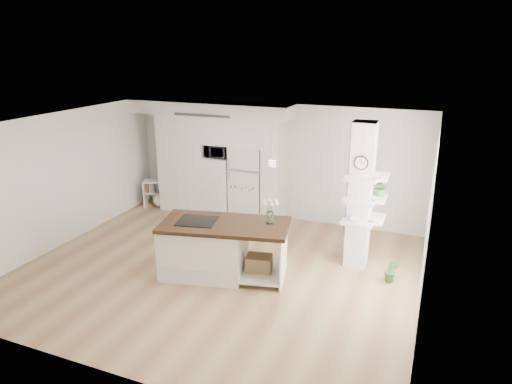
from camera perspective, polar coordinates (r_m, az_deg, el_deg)
floor at (r=8.56m, az=-4.72°, el=-9.65°), size 7.00×6.00×0.01m
room at (r=7.87m, az=-5.07°, el=2.39°), size 7.04×6.04×2.72m
cabinet_wall at (r=10.90m, az=-5.48°, el=4.91°), size 4.00×0.71×2.70m
refrigerator at (r=10.69m, az=-0.94°, el=1.24°), size 0.78×0.69×1.75m
column at (r=8.37m, az=13.36°, el=-0.69°), size 0.69×0.90×2.70m
window at (r=7.46m, az=20.78°, el=-2.52°), size 0.00×2.40×2.40m
pendant_light at (r=7.35m, az=7.34°, el=3.32°), size 0.12×0.12×0.10m
kitchen_island at (r=8.21m, az=-5.67°, el=-6.89°), size 2.40×1.51×1.57m
bookshelf at (r=11.86m, az=-12.24°, el=-0.38°), size 0.66×0.51×0.69m
floor_plant_a at (r=8.36m, az=16.59°, el=-9.41°), size 0.27×0.23×0.45m
floor_plant_b at (r=10.09m, az=11.57°, el=-4.06°), size 0.34×0.34×0.47m
microwave at (r=10.77m, az=-4.78°, el=5.12°), size 0.54×0.37×0.30m
shelf_plant at (r=8.45m, az=15.31°, el=0.56°), size 0.27×0.23×0.30m
decor_bowl at (r=8.28m, az=12.40°, el=-3.40°), size 0.22×0.22×0.05m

